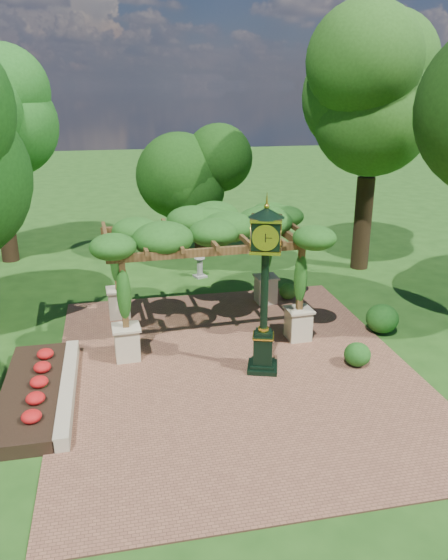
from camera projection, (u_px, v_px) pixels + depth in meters
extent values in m
plane|color=#1E4714|center=(243.00, 386.00, 14.80)|extent=(120.00, 120.00, 0.00)
cube|color=brown|center=(235.00, 368.00, 15.71)|extent=(10.00, 12.00, 0.04)
cube|color=#C6B793|center=(68.00, 389.00, 14.32)|extent=(0.35, 5.00, 0.40)
cube|color=red|center=(32.00, 393.00, 14.15)|extent=(1.50, 5.00, 0.36)
cube|color=black|center=(262.00, 367.00, 15.61)|extent=(1.06, 1.06, 0.13)
cube|color=black|center=(263.00, 349.00, 15.42)|extent=(0.66, 0.66, 0.95)
cube|color=gold|center=(263.00, 336.00, 15.28)|extent=(0.74, 0.74, 0.04)
cylinder|color=black|center=(265.00, 290.00, 14.82)|extent=(0.26, 0.26, 2.42)
cube|color=black|center=(266.00, 234.00, 14.29)|extent=(0.93, 0.93, 0.74)
cylinder|color=beige|center=(265.00, 238.00, 13.94)|extent=(0.61, 0.22, 0.63)
cone|color=black|center=(267.00, 212.00, 14.10)|extent=(1.19, 1.19, 0.26)
sphere|color=gold|center=(267.00, 206.00, 14.05)|extent=(0.15, 0.15, 0.15)
cube|color=beige|center=(127.00, 343.00, 16.10)|extent=(0.74, 0.74, 0.97)
cube|color=brown|center=(124.00, 295.00, 15.59)|extent=(0.18, 0.18, 2.00)
cube|color=beige|center=(298.00, 324.00, 17.37)|extent=(0.74, 0.74, 0.97)
cube|color=brown|center=(300.00, 279.00, 16.86)|extent=(0.18, 0.18, 2.00)
cube|color=beige|center=(119.00, 303.00, 19.06)|extent=(0.74, 0.74, 0.97)
cube|color=brown|center=(116.00, 261.00, 18.55)|extent=(0.18, 0.18, 2.00)
cube|color=beige|center=(266.00, 290.00, 20.33)|extent=(0.74, 0.74, 0.97)
cube|color=brown|center=(267.00, 250.00, 19.82)|extent=(0.18, 0.18, 2.00)
cube|color=brown|center=(215.00, 251.00, 15.86)|extent=(6.27, 0.45, 0.24)
cube|color=brown|center=(193.00, 225.00, 18.82)|extent=(6.27, 0.45, 0.24)
ellipsoid|color=#1E5016|center=(203.00, 228.00, 17.24)|extent=(6.45, 4.19, 1.08)
cube|color=gray|center=(200.00, 276.00, 23.27)|extent=(0.61, 0.61, 0.09)
cylinder|color=gray|center=(200.00, 267.00, 23.14)|extent=(0.31, 0.31, 0.77)
cylinder|color=gray|center=(200.00, 258.00, 23.01)|extent=(0.58, 0.58, 0.04)
ellipsoid|color=#1B4F16|center=(357.00, 354.00, 15.74)|extent=(0.89, 0.89, 0.69)
ellipsoid|color=#1B4E16|center=(382.00, 319.00, 17.84)|extent=(1.11, 1.11, 0.95)
ellipsoid|color=#2C5E1B|center=(288.00, 291.00, 20.69)|extent=(0.74, 0.74, 0.61)
cylinder|color=black|center=(6.00, 225.00, 24.93)|extent=(0.77, 0.77, 3.43)
cylinder|color=#392316|center=(201.00, 231.00, 25.95)|extent=(0.59, 0.59, 2.34)
ellipsoid|color=#15390E|center=(200.00, 167.00, 24.94)|extent=(3.52, 3.52, 3.70)
cylinder|color=black|center=(363.00, 224.00, 23.85)|extent=(0.76, 0.76, 4.04)
ellipsoid|color=#265217|center=(373.00, 98.00, 22.10)|extent=(4.67, 4.67, 6.38)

